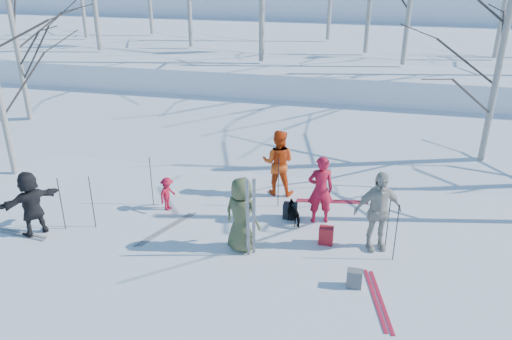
% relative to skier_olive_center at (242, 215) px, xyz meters
% --- Properties ---
extents(ground, '(120.00, 120.00, 0.00)m').
position_rel_skier_olive_center_xyz_m(ground, '(-0.01, -0.05, -0.86)').
color(ground, white).
rests_on(ground, ground).
extents(snow_ramp, '(70.00, 9.49, 4.12)m').
position_rel_skier_olive_center_xyz_m(snow_ramp, '(-0.01, 6.95, -0.71)').
color(snow_ramp, white).
rests_on(snow_ramp, ground).
extents(snow_plateau, '(70.00, 18.00, 2.20)m').
position_rel_skier_olive_center_xyz_m(snow_plateau, '(-0.01, 16.95, 0.14)').
color(snow_plateau, white).
rests_on(snow_plateau, ground).
extents(far_hill, '(90.00, 30.00, 6.00)m').
position_rel_skier_olive_center_xyz_m(far_hill, '(-0.01, 37.95, 1.14)').
color(far_hill, white).
rests_on(far_hill, ground).
extents(skier_olive_center, '(0.97, 0.78, 1.72)m').
position_rel_skier_olive_center_xyz_m(skier_olive_center, '(0.00, 0.00, 0.00)').
color(skier_olive_center, '#485131').
rests_on(skier_olive_center, ground).
extents(skier_red_north, '(0.73, 0.59, 1.73)m').
position_rel_skier_olive_center_xyz_m(skier_red_north, '(1.54, 1.62, 0.00)').
color(skier_red_north, '#B4102B').
rests_on(skier_red_north, ground).
extents(skier_redor_behind, '(0.89, 0.70, 1.82)m').
position_rel_skier_olive_center_xyz_m(skier_redor_behind, '(0.25, 2.95, 0.05)').
color(skier_redor_behind, '#D94410').
rests_on(skier_redor_behind, ground).
extents(skier_red_seated, '(0.45, 0.63, 0.89)m').
position_rel_skier_olive_center_xyz_m(skier_red_seated, '(-2.31, 1.38, -0.42)').
color(skier_red_seated, '#B4102B').
rests_on(skier_red_seated, ground).
extents(skier_cream_east, '(1.18, 0.84, 1.85)m').
position_rel_skier_olive_center_xyz_m(skier_cream_east, '(2.88, 0.70, 0.07)').
color(skier_cream_east, beige).
rests_on(skier_cream_east, ground).
extents(skier_grey_west, '(1.20, 1.48, 1.58)m').
position_rel_skier_olive_center_xyz_m(skier_grey_west, '(-4.89, -0.45, -0.07)').
color(skier_grey_west, black).
rests_on(skier_grey_west, ground).
extents(dog, '(0.63, 0.67, 0.53)m').
position_rel_skier_olive_center_xyz_m(dog, '(0.97, 1.40, -0.59)').
color(dog, black).
rests_on(dog, ground).
extents(upright_ski_left, '(0.08, 0.16, 1.90)m').
position_rel_skier_olive_center_xyz_m(upright_ski_left, '(0.21, -0.29, 0.09)').
color(upright_ski_left, silver).
rests_on(upright_ski_left, ground).
extents(upright_ski_right, '(0.13, 0.23, 1.89)m').
position_rel_skier_olive_center_xyz_m(upright_ski_right, '(0.32, -0.21, 0.09)').
color(upright_ski_right, silver).
rests_on(upright_ski_right, ground).
extents(ski_pair_a, '(1.01, 1.99, 0.02)m').
position_rel_skier_olive_center_xyz_m(ski_pair_a, '(2.99, -1.18, -0.85)').
color(ski_pair_a, '#B11932').
rests_on(ski_pair_a, ground).
extents(ski_pair_b, '(0.62, 1.94, 0.02)m').
position_rel_skier_olive_center_xyz_m(ski_pair_b, '(-5.46, -0.56, -0.85)').
color(ski_pair_b, silver).
rests_on(ski_pair_b, ground).
extents(ski_pair_c, '(0.80, 1.96, 0.02)m').
position_rel_skier_olive_center_xyz_m(ski_pair_c, '(1.77, 2.75, -0.85)').
color(ski_pair_c, '#B11932').
rests_on(ski_pair_c, ground).
extents(ski_pair_d, '(1.53, 2.04, 0.02)m').
position_rel_skier_olive_center_xyz_m(ski_pair_d, '(-1.98, 0.42, -0.85)').
color(ski_pair_d, silver).
rests_on(ski_pair_d, ground).
extents(ski_pole_a, '(0.02, 0.02, 1.34)m').
position_rel_skier_olive_center_xyz_m(ski_pole_a, '(-3.68, 0.12, -0.19)').
color(ski_pole_a, black).
rests_on(ski_pole_a, ground).
extents(ski_pole_b, '(0.02, 0.02, 1.34)m').
position_rel_skier_olive_center_xyz_m(ski_pole_b, '(-2.80, 1.53, -0.19)').
color(ski_pole_b, black).
rests_on(ski_pole_b, ground).
extents(ski_pole_c, '(0.02, 0.02, 1.34)m').
position_rel_skier_olive_center_xyz_m(ski_pole_c, '(3.28, 0.30, -0.19)').
color(ski_pole_c, black).
rests_on(ski_pole_c, ground).
extents(ski_pole_d, '(0.02, 0.02, 1.34)m').
position_rel_skier_olive_center_xyz_m(ski_pole_d, '(3.13, 0.78, -0.19)').
color(ski_pole_d, black).
rests_on(ski_pole_d, ground).
extents(ski_pole_e, '(0.02, 0.02, 1.34)m').
position_rel_skier_olive_center_xyz_m(ski_pole_e, '(0.41, 2.17, -0.19)').
color(ski_pole_e, black).
rests_on(ski_pole_e, ground).
extents(ski_pole_f, '(0.02, 0.02, 1.34)m').
position_rel_skier_olive_center_xyz_m(ski_pole_f, '(-4.35, -0.11, -0.19)').
color(ski_pole_f, black).
rests_on(ski_pole_f, ground).
extents(backpack_red, '(0.32, 0.22, 0.42)m').
position_rel_skier_olive_center_xyz_m(backpack_red, '(1.81, 0.63, -0.65)').
color(backpack_red, '#AD1A22').
rests_on(backpack_red, ground).
extents(backpack_grey, '(0.30, 0.20, 0.38)m').
position_rel_skier_olive_center_xyz_m(backpack_grey, '(2.51, -0.85, -0.67)').
color(backpack_grey, slate).
rests_on(backpack_grey, ground).
extents(backpack_dark, '(0.34, 0.24, 0.40)m').
position_rel_skier_olive_center_xyz_m(backpack_dark, '(0.82, 1.63, -0.66)').
color(backpack_dark, black).
rests_on(backpack_dark, ground).
extents(birch_edge_d, '(4.46, 4.46, 5.52)m').
position_rel_skier_olive_center_xyz_m(birch_edge_d, '(-9.45, 5.84, 1.90)').
color(birch_edge_d, silver).
rests_on(birch_edge_d, ground).
extents(birch_edge_e, '(4.38, 4.38, 5.39)m').
position_rel_skier_olive_center_xyz_m(birch_edge_e, '(5.88, 5.58, 1.84)').
color(birch_edge_e, silver).
rests_on(birch_edge_e, ground).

